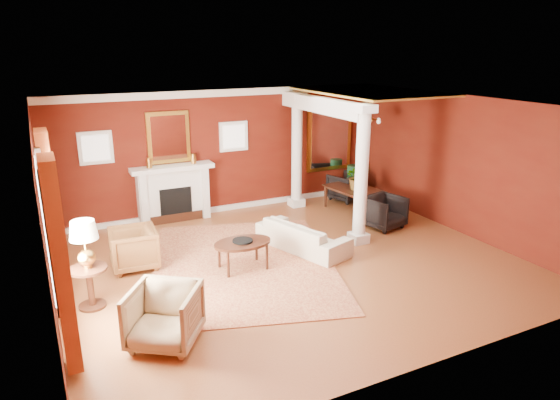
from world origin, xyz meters
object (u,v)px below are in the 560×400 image
armchair_stripe (164,314)px  coffee_table (243,244)px  sofa (303,231)px  side_table (86,251)px  armchair_leopard (133,247)px  dining_table (358,194)px

armchair_stripe → coffee_table: (1.83, 1.71, 0.04)m
armchair_stripe → coffee_table: bearing=77.8°
sofa → side_table: side_table is taller
armchair_stripe → coffee_table: 2.50m
armchair_stripe → side_table: (-0.78, 1.48, 0.49)m
sofa → armchair_leopard: (-3.15, 0.58, 0.03)m
dining_table → sofa: bearing=114.8°
side_table → armchair_stripe: bearing=-62.3°
armchair_stripe → side_table: side_table is taller
sofa → armchair_leopard: bearing=60.7°
armchair_leopard → dining_table: (5.45, 0.86, 0.04)m
armchair_stripe → coffee_table: size_ratio=0.85×
armchair_stripe → dining_table: 6.54m
armchair_leopard → dining_table: dining_table is taller
dining_table → side_table: bearing=100.4°
armchair_leopard → coffee_table: size_ratio=0.78×
sofa → armchair_leopard: armchair_leopard is taller
armchair_leopard → armchair_stripe: bearing=1.6°
armchair_stripe → side_table: 1.74m
sofa → coffee_table: bearing=84.6°
coffee_table → side_table: size_ratio=0.75×
sofa → armchair_leopard: size_ratio=2.36×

